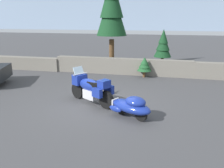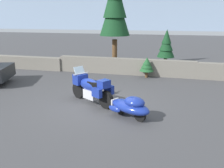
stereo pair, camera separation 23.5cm
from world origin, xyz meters
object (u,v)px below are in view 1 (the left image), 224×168
object	(u,v)px
touring_motorcycle	(91,88)
pine_tree_secondary	(163,45)
car_shaped_trailer	(131,106)
pine_tree_tall	(112,3)

from	to	relation	value
touring_motorcycle	pine_tree_secondary	distance (m)	7.37
car_shaped_trailer	touring_motorcycle	bearing A→B (deg)	148.94
car_shaped_trailer	pine_tree_tall	bearing A→B (deg)	107.60
touring_motorcycle	pine_tree_tall	xyz separation A→B (m)	(-0.69, 6.56, 3.44)
car_shaped_trailer	pine_tree_tall	size ratio (longest dim) A/B	0.32
pine_tree_tall	pine_tree_secondary	bearing A→B (deg)	5.13
touring_motorcycle	pine_tree_secondary	size ratio (longest dim) A/B	0.81
touring_motorcycle	car_shaped_trailer	xyz separation A→B (m)	(1.72, -1.04, -0.21)
touring_motorcycle	pine_tree_tall	distance (m)	7.44
car_shaped_trailer	pine_tree_tall	xyz separation A→B (m)	(-2.41, 7.60, 3.65)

